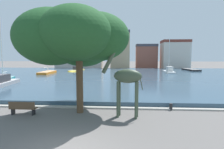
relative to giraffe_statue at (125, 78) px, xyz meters
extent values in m
cube|color=#334C60|center=(-2.69, 24.38, -2.38)|extent=(89.42, 44.32, 0.43)
cube|color=#ADA89E|center=(-2.69, 1.97, -2.54)|extent=(89.42, 0.50, 0.12)
cylinder|color=#3D4C38|center=(-0.48, -0.13, -1.42)|extent=(0.17, 0.17, 2.36)
cylinder|color=#3D4C38|center=(-0.38, 0.31, -1.42)|extent=(0.17, 0.17, 2.36)
cylinder|color=#3D4C38|center=(0.68, -0.37, -1.42)|extent=(0.17, 0.17, 2.36)
cylinder|color=#3D4C38|center=(0.77, 0.06, -1.42)|extent=(0.17, 0.17, 2.36)
ellipsoid|color=#3D4C38|center=(0.15, -0.03, 0.10)|extent=(1.92, 1.05, 0.90)
cylinder|color=#3D4C38|center=(-0.97, 0.21, 1.22)|extent=(1.26, 0.51, 2.01)
ellipsoid|color=#3D4C38|center=(-1.46, 0.31, 2.17)|extent=(0.61, 0.41, 0.30)
cone|color=#3D4C38|center=(-1.47, 0.24, 2.40)|extent=(0.06, 0.06, 0.17)
cone|color=#3D4C38|center=(-1.44, 0.39, 2.40)|extent=(0.06, 0.06, 0.17)
cylinder|color=#3D4C38|center=(0.99, -0.21, -0.28)|extent=(0.26, 0.11, 0.95)
cube|color=orange|center=(-16.00, 25.97, -2.17)|extent=(2.26, 6.32, 0.85)
ellipsoid|color=orange|center=(-16.13, 28.93, -2.17)|extent=(1.89, 2.26, 0.81)
cube|color=#E2A56E|center=(-16.00, 25.97, -1.72)|extent=(2.22, 6.19, 0.06)
cylinder|color=silver|center=(-16.02, 26.44, 2.72)|extent=(0.12, 0.12, 8.94)
cylinder|color=silver|center=(-15.97, 25.35, -0.85)|extent=(0.18, 2.18, 0.08)
cube|color=gold|center=(-12.03, 34.72, -2.29)|extent=(2.37, 7.62, 0.61)
ellipsoid|color=gold|center=(-12.06, 31.11, -2.29)|extent=(2.09, 2.68, 0.58)
cube|color=#DFCD77|center=(-12.03, 34.72, -1.96)|extent=(2.32, 7.47, 0.06)
cube|color=#333338|center=(-12.02, 35.29, -1.49)|extent=(1.63, 2.68, 0.88)
cylinder|color=silver|center=(-12.03, 34.15, 1.46)|extent=(0.12, 0.12, 6.91)
cylinder|color=silver|center=(-12.02, 35.48, -1.09)|extent=(0.11, 2.66, 0.08)
cube|color=teal|center=(-18.06, 14.98, -2.25)|extent=(3.54, 6.24, 0.68)
cube|color=#6EA5A8|center=(-18.06, 14.98, -1.88)|extent=(3.47, 6.12, 0.06)
cylinder|color=silver|center=(-17.92, 14.55, 2.55)|extent=(0.12, 0.12, 8.92)
cylinder|color=silver|center=(-18.24, 15.55, -1.01)|extent=(0.73, 2.02, 0.08)
cube|color=black|center=(16.84, 37.52, -2.22)|extent=(2.72, 7.29, 0.75)
ellipsoid|color=black|center=(16.56, 40.91, -2.22)|extent=(2.13, 2.65, 0.71)
cube|color=slate|center=(16.84, 37.52, -1.82)|extent=(2.66, 7.15, 0.06)
cylinder|color=silver|center=(16.79, 38.06, 1.05)|extent=(0.12, 0.12, 5.79)
cylinder|color=silver|center=(16.89, 36.81, -0.95)|extent=(0.28, 2.50, 0.08)
cylinder|color=silver|center=(-15.06, 9.70, -0.85)|extent=(0.47, 2.91, 0.08)
cube|color=white|center=(9.60, 29.76, -2.24)|extent=(1.69, 5.47, 0.70)
ellipsoid|color=white|center=(9.62, 32.35, -2.24)|extent=(1.50, 1.92, 0.67)
cube|color=silver|center=(9.60, 29.76, -1.86)|extent=(1.66, 5.37, 0.06)
cube|color=silver|center=(9.60, 29.35, -1.31)|extent=(1.17, 1.92, 1.05)
cylinder|color=silver|center=(9.60, 30.17, 1.67)|extent=(0.12, 0.12, 7.13)
cylinder|color=silver|center=(9.60, 29.21, -0.99)|extent=(0.09, 1.91, 0.08)
cylinder|color=brown|center=(-3.18, 0.80, -0.74)|extent=(0.47, 0.47, 3.70)
ellipsoid|color=#1E4C23|center=(-3.18, 0.80, 2.64)|extent=(4.32, 4.32, 3.24)
ellipsoid|color=#1E4C23|center=(-1.99, 1.14, 2.70)|extent=(4.52, 4.52, 3.39)
ellipsoid|color=#1E4C23|center=(-3.22, 2.30, 2.30)|extent=(4.61, 4.61, 3.46)
ellipsoid|color=#1E4C23|center=(-4.85, 0.36, 2.64)|extent=(5.02, 5.02, 3.77)
ellipsoid|color=#1E4C23|center=(-3.06, -0.58, 2.80)|extent=(4.44, 4.44, 3.33)
cylinder|color=#232326|center=(3.38, 1.82, -2.35)|extent=(0.24, 0.24, 0.50)
cube|color=brown|center=(-6.92, 0.03, -2.15)|extent=(1.80, 0.44, 0.08)
cube|color=brown|center=(-6.92, -0.16, -1.90)|extent=(1.80, 0.06, 0.44)
cube|color=black|center=(-7.64, 0.03, -2.37)|extent=(0.08, 0.40, 0.45)
cube|color=black|center=(-6.20, 0.03, -2.37)|extent=(0.08, 0.40, 0.45)
cube|color=beige|center=(-18.99, 49.49, 1.48)|extent=(6.44, 5.74, 8.15)
cube|color=#42424C|center=(-18.99, 49.49, 5.95)|extent=(6.57, 5.85, 0.80)
cube|color=beige|center=(-11.75, 50.30, 3.81)|extent=(8.71, 5.22, 12.80)
cube|color=brown|center=(-11.75, 50.30, 10.61)|extent=(8.88, 5.32, 0.80)
cube|color=tan|center=(-1.47, 49.46, 3.03)|extent=(5.88, 6.37, 11.24)
cube|color=#42424C|center=(-1.47, 49.46, 9.05)|extent=(6.00, 6.49, 0.80)
cube|color=#8E5142|center=(7.12, 52.08, 0.99)|extent=(6.67, 6.11, 7.17)
cube|color=#42424C|center=(7.12, 52.08, 4.97)|extent=(6.81, 6.23, 0.80)
cube|color=beige|center=(15.66, 49.04, 1.51)|extent=(8.03, 6.40, 8.22)
cube|color=brown|center=(15.66, 49.04, 6.02)|extent=(8.19, 6.53, 0.80)
camera|label=1|loc=(-0.05, -12.21, 1.35)|focal=30.57mm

